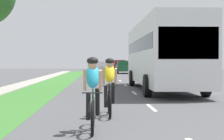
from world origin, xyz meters
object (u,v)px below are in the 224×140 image
(cyclist_trailing, at_px, (109,86))
(bus_white, at_px, (161,52))
(sedan_silver, at_px, (101,69))
(suv_maroon, at_px, (119,65))
(cyclist_lead, at_px, (93,93))
(pickup_dark_green, at_px, (124,67))

(cyclist_trailing, xyz_separation_m, bus_white, (3.01, 9.13, 1.17))
(sedan_silver, xyz_separation_m, suv_maroon, (3.19, 21.89, 0.18))
(cyclist_trailing, relative_size, bus_white, 0.15)
(sedan_silver, bearing_deg, cyclist_lead, -90.74)
(bus_white, relative_size, pickup_dark_green, 2.27)
(pickup_dark_green, relative_size, suv_maroon, 1.09)
(cyclist_trailing, relative_size, pickup_dark_green, 0.34)
(cyclist_lead, relative_size, bus_white, 0.15)
(cyclist_trailing, bearing_deg, sedan_silver, 90.11)
(pickup_dark_green, distance_m, suv_maroon, 11.84)
(cyclist_lead, height_order, pickup_dark_green, pickup_dark_green)
(sedan_silver, bearing_deg, cyclist_trailing, -89.89)
(bus_white, distance_m, pickup_dark_green, 27.76)
(suv_maroon, bearing_deg, cyclist_lead, -94.01)
(suv_maroon, bearing_deg, bus_white, -90.18)
(bus_white, relative_size, sedan_silver, 2.70)
(bus_white, bearing_deg, cyclist_trailing, -108.28)
(cyclist_trailing, relative_size, suv_maroon, 0.37)
(cyclist_lead, distance_m, suv_maroon, 50.96)
(bus_white, height_order, suv_maroon, bus_white)
(cyclist_trailing, bearing_deg, suv_maroon, 86.31)
(cyclist_trailing, relative_size, sedan_silver, 0.40)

